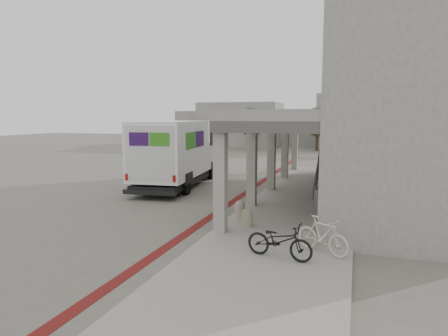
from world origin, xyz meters
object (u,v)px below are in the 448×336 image
(bench, at_px, (327,204))
(bicycle_cream, at_px, (323,235))
(fedex_truck, at_px, (178,152))
(utility_cabinet, at_px, (321,202))
(bicycle_black, at_px, (279,241))

(bench, height_order, bicycle_cream, bicycle_cream)
(fedex_truck, distance_m, utility_cabinet, 9.52)
(bench, relative_size, utility_cabinet, 1.91)
(fedex_truck, relative_size, bicycle_black, 4.73)
(bicycle_black, bearing_deg, bench, 3.61)
(fedex_truck, xyz_separation_m, bicycle_cream, (8.47, -9.00, -1.28))
(utility_cabinet, height_order, bicycle_cream, utility_cabinet)
(bench, relative_size, bicycle_black, 1.11)
(bench, height_order, utility_cabinet, utility_cabinet)
(fedex_truck, distance_m, bench, 9.38)
(fedex_truck, relative_size, bicycle_cream, 5.14)
(utility_cabinet, bearing_deg, fedex_truck, 141.72)
(bench, bearing_deg, utility_cabinet, -103.58)
(bicycle_black, xyz_separation_m, bicycle_cream, (1.04, 0.75, 0.03))
(bicycle_cream, bearing_deg, bicycle_black, 158.54)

